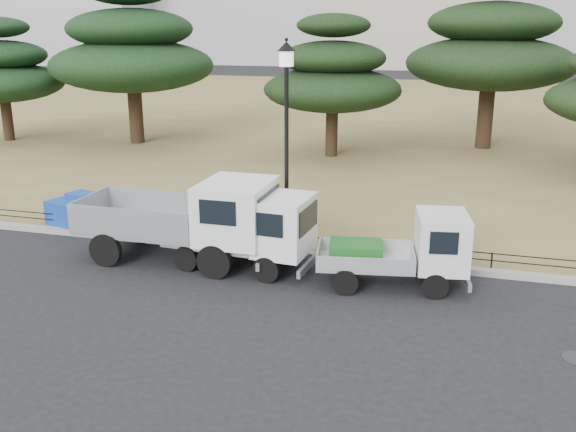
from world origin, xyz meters
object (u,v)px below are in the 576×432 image
(truck_kei_front, at_px, (250,232))
(truck_large, at_px, (187,216))
(tarp_pile, at_px, (77,211))
(street_lamp, at_px, (287,112))
(truck_kei_rear, at_px, (404,250))

(truck_kei_front, bearing_deg, truck_large, -177.77)
(truck_large, xyz_separation_m, tarp_pile, (-4.34, 1.60, -0.66))
(truck_kei_front, relative_size, tarp_pile, 2.11)
(truck_kei_front, relative_size, street_lamp, 0.70)
(street_lamp, distance_m, tarp_pile, 7.35)
(truck_large, height_order, street_lamp, street_lamp)
(street_lamp, xyz_separation_m, tarp_pile, (-6.60, 0.27, -3.21))
(truck_large, height_order, truck_kei_front, truck_large)
(truck_kei_front, bearing_deg, street_lamp, 73.31)
(truck_kei_rear, bearing_deg, street_lamp, 145.55)
(tarp_pile, bearing_deg, truck_kei_front, -15.39)
(truck_kei_rear, distance_m, tarp_pile, 10.04)
(truck_kei_rear, bearing_deg, truck_kei_front, 168.71)
(truck_kei_rear, xyz_separation_m, tarp_pile, (-9.87, 1.78, -0.33))
(street_lamp, height_order, tarp_pile, street_lamp)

